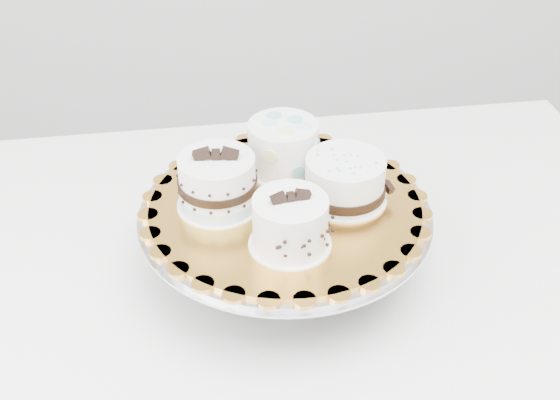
{
  "coord_description": "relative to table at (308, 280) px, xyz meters",
  "views": [
    {
      "loc": [
        -0.08,
        -0.64,
        1.44
      ],
      "look_at": [
        0.01,
        0.15,
        0.87
      ],
      "focal_mm": 45.0,
      "sensor_mm": 36.0,
      "label": 1
    }
  ],
  "objects": [
    {
      "name": "cake_banded",
      "position": [
        -0.14,
        -0.05,
        0.23
      ],
      "size": [
        0.12,
        0.12,
        0.09
      ],
      "rotation": [
        0.0,
        0.0,
        -0.09
      ],
      "color": "white",
      "rests_on": "cake_board"
    },
    {
      "name": "cake_ribbon",
      "position": [
        0.04,
        -0.05,
        0.23
      ],
      "size": [
        0.14,
        0.14,
        0.07
      ],
      "rotation": [
        0.0,
        0.0,
        0.34
      ],
      "color": "white",
      "rests_on": "cake_board"
    },
    {
      "name": "cake_board",
      "position": [
        -0.04,
        -0.06,
        0.2
      ],
      "size": [
        0.49,
        0.49,
        0.01
      ],
      "primitive_type": "cylinder",
      "rotation": [
        0.0,
        0.0,
        0.38
      ],
      "color": "orange",
      "rests_on": "cake_stand"
    },
    {
      "name": "table",
      "position": [
        0.0,
        0.0,
        0.0
      ],
      "size": [
        1.19,
        0.82,
        0.75
      ],
      "rotation": [
        0.0,
        0.0,
        0.03
      ],
      "color": "white",
      "rests_on": "floor"
    },
    {
      "name": "cake_dots",
      "position": [
        -0.04,
        0.04,
        0.24
      ],
      "size": [
        0.13,
        0.13,
        0.08
      ],
      "rotation": [
        0.0,
        0.0,
        -0.26
      ],
      "color": "white",
      "rests_on": "cake_board"
    },
    {
      "name": "cake_swirl",
      "position": [
        -0.05,
        -0.15,
        0.23
      ],
      "size": [
        0.11,
        0.11,
        0.09
      ],
      "rotation": [
        0.0,
        0.0,
        0.15
      ],
      "color": "white",
      "rests_on": "cake_board"
    },
    {
      "name": "cake_stand",
      "position": [
        -0.04,
        -0.06,
        0.16
      ],
      "size": [
        0.41,
        0.41,
        0.11
      ],
      "color": "gray",
      "rests_on": "table"
    }
  ]
}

